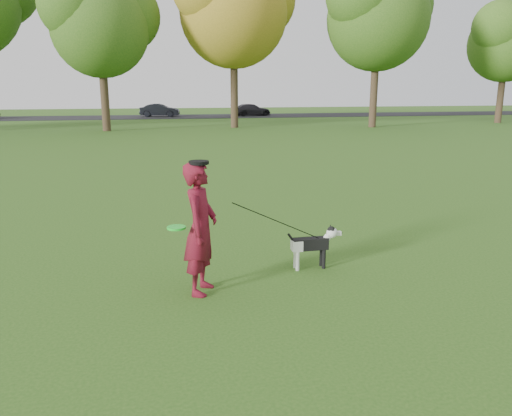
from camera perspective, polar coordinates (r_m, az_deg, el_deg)
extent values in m
plane|color=#285116|center=(6.79, 1.46, -8.37)|extent=(120.00, 120.00, 0.00)
cube|color=black|center=(46.22, -10.28, 10.23)|extent=(120.00, 7.00, 0.02)
imported|color=#590C19|center=(6.24, -6.36, -2.35)|extent=(0.59, 0.71, 1.67)
cube|color=black|center=(7.19, 6.19, -4.09)|extent=(0.52, 0.16, 0.17)
cube|color=silver|center=(7.14, 4.68, -4.27)|extent=(0.15, 0.16, 0.15)
cylinder|color=silver|center=(7.16, 4.77, -6.05)|extent=(0.05, 0.05, 0.28)
cylinder|color=silver|center=(7.26, 4.52, -5.76)|extent=(0.05, 0.05, 0.28)
cylinder|color=black|center=(7.27, 7.76, -5.80)|extent=(0.05, 0.05, 0.28)
cylinder|color=black|center=(7.37, 7.47, -5.52)|extent=(0.05, 0.05, 0.28)
cylinder|color=silver|center=(7.25, 7.95, -3.64)|extent=(0.17, 0.10, 0.18)
sphere|color=silver|center=(7.26, 8.68, -2.80)|extent=(0.16, 0.16, 0.16)
sphere|color=black|center=(7.24, 8.61, -2.56)|extent=(0.12, 0.12, 0.12)
cube|color=silver|center=(7.29, 9.30, -2.86)|extent=(0.10, 0.06, 0.06)
sphere|color=black|center=(7.31, 9.71, -2.83)|extent=(0.03, 0.03, 0.03)
cone|color=black|center=(7.19, 8.75, -2.29)|extent=(0.06, 0.06, 0.07)
cone|color=black|center=(7.27, 8.51, -2.11)|extent=(0.06, 0.06, 0.07)
cylinder|color=black|center=(7.10, 4.29, -3.77)|extent=(0.18, 0.03, 0.24)
cylinder|color=black|center=(7.23, 7.56, -3.60)|extent=(0.11, 0.11, 0.02)
imported|color=black|center=(46.18, -10.94, 10.92)|extent=(3.62, 1.82, 1.14)
imported|color=#252228|center=(47.10, -0.53, 11.16)|extent=(3.91, 2.21, 1.07)
cylinder|color=#1CDF2A|center=(6.11, -9.08, -2.22)|extent=(0.23, 0.23, 0.02)
cylinder|color=black|center=(6.06, -6.56, 5.18)|extent=(0.25, 0.25, 0.04)
cylinder|color=#38281C|center=(31.73, -16.92, 12.21)|extent=(0.48, 0.48, 4.20)
sphere|color=#426B1E|center=(31.97, -17.48, 20.00)|extent=(5.60, 5.60, 5.60)
cylinder|color=#38281C|center=(33.08, -2.50, 13.53)|extent=(0.48, 0.48, 5.04)
sphere|color=#A58426|center=(33.49, -2.60, 22.48)|extent=(6.72, 6.72, 6.72)
cylinder|color=#38281C|center=(34.33, 13.33, 13.01)|extent=(0.48, 0.48, 4.83)
sphere|color=#426B1E|center=(34.67, 13.81, 21.28)|extent=(6.44, 6.44, 6.44)
cylinder|color=#38281C|center=(41.79, 26.16, 11.48)|extent=(0.48, 0.48, 3.99)
sphere|color=#426B1E|center=(41.94, 26.77, 17.09)|extent=(5.32, 5.32, 5.32)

